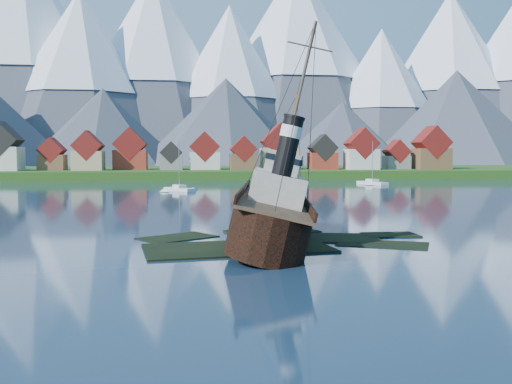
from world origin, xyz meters
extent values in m
plane|color=#172C41|center=(0.00, 0.00, 0.00)|extent=(1400.00, 1400.00, 0.00)
cube|color=black|center=(-3.00, -2.00, -0.32)|extent=(19.08, 11.42, 1.00)
cube|color=black|center=(6.00, 4.00, -0.38)|extent=(15.15, 9.76, 1.00)
cube|color=black|center=(2.00, 9.00, -0.28)|extent=(11.45, 9.06, 1.00)
cube|color=black|center=(12.00, -1.00, -0.42)|extent=(10.27, 8.34, 1.00)
cube|color=black|center=(-9.00, 6.00, -0.40)|extent=(9.42, 8.68, 1.00)
cube|color=black|center=(15.00, 5.00, -0.35)|extent=(6.00, 4.00, 1.00)
cube|color=#204814|center=(0.00, 170.00, 0.00)|extent=(600.00, 80.00, 3.20)
cube|color=#3F3D38|center=(0.00, 132.00, 0.00)|extent=(600.00, 2.50, 2.00)
cube|color=beige|center=(-72.00, 149.00, 7.10)|extent=(13.00, 10.50, 8.20)
cube|color=black|center=(-72.00, 149.00, 13.54)|extent=(13.24, 10.71, 13.24)
cube|color=brown|center=(-56.00, 153.00, 5.75)|extent=(9.00, 8.00, 5.50)
cube|color=maroon|center=(-56.00, 153.00, 10.12)|extent=(9.16, 8.16, 9.16)
cube|color=tan|center=(-43.00, 150.00, 6.40)|extent=(10.50, 9.00, 6.80)
cube|color=maroon|center=(-43.00, 150.00, 11.69)|extent=(10.69, 9.18, 10.69)
cube|color=maroon|center=(-29.00, 156.00, 6.60)|extent=(12.00, 8.50, 7.20)
cube|color=maroon|center=(-29.00, 156.00, 12.36)|extent=(12.22, 8.67, 12.22)
cube|color=slate|center=(-14.00, 151.00, 5.40)|extent=(8.00, 7.00, 4.80)
cube|color=black|center=(-14.00, 151.00, 9.24)|extent=(8.15, 7.14, 8.15)
cube|color=beige|center=(-2.00, 154.00, 6.20)|extent=(11.00, 9.50, 6.40)
cube|color=maroon|center=(-2.00, 154.00, 11.38)|extent=(11.20, 9.69, 11.20)
cube|color=brown|center=(12.00, 150.00, 5.90)|extent=(9.50, 8.00, 5.80)
cube|color=maroon|center=(12.00, 150.00, 10.51)|extent=(9.67, 8.16, 9.67)
cube|color=tan|center=(26.00, 155.00, 7.00)|extent=(13.50, 10.00, 8.00)
cube|color=maroon|center=(26.00, 155.00, 13.43)|extent=(13.75, 10.20, 13.75)
cube|color=maroon|center=(42.00, 152.00, 6.10)|extent=(10.00, 8.50, 6.20)
cube|color=black|center=(42.00, 152.00, 11.00)|extent=(10.18, 8.67, 10.18)
cube|color=beige|center=(56.00, 149.00, 6.75)|extent=(11.50, 9.00, 7.50)
cube|color=maroon|center=(56.00, 149.00, 12.57)|extent=(11.71, 9.18, 11.71)
cube|color=slate|center=(71.00, 153.00, 5.50)|extent=(9.00, 7.50, 5.00)
cube|color=maroon|center=(71.00, 153.00, 9.62)|extent=(9.16, 7.65, 9.16)
cube|color=brown|center=(84.00, 151.00, 6.90)|extent=(12.50, 10.00, 7.80)
cube|color=maroon|center=(84.00, 151.00, 13.05)|extent=(12.73, 10.20, 12.73)
cone|color=#2D333D|center=(-160.00, 500.00, 100.50)|extent=(250.00, 250.00, 205.00)
cone|color=white|center=(-160.00, 500.00, 141.50)|extent=(155.00, 155.00, 123.00)
cone|color=#2D333D|center=(-100.00, 455.00, 73.00)|extent=(180.00, 180.00, 150.00)
cone|color=white|center=(-100.00, 455.00, 103.00)|extent=(111.60, 111.60, 90.00)
cone|color=#2D333D|center=(-40.00, 495.00, 88.00)|extent=(210.00, 210.00, 180.00)
cone|color=white|center=(-40.00, 495.00, 124.00)|extent=(130.20, 130.20, 108.00)
cone|color=#2D333D|center=(30.00, 470.00, 70.50)|extent=(170.00, 170.00, 145.00)
cone|color=white|center=(30.00, 470.00, 99.50)|extent=(105.40, 105.40, 87.00)
cone|color=#2D333D|center=(100.00, 515.00, 98.00)|extent=(240.00, 240.00, 200.00)
cone|color=white|center=(100.00, 515.00, 138.00)|extent=(148.80, 148.80, 120.00)
cone|color=#2D333D|center=(170.00, 460.00, 60.50)|extent=(150.00, 150.00, 125.00)
cone|color=white|center=(170.00, 460.00, 85.50)|extent=(93.00, 93.00, 75.00)
cone|color=#2D333D|center=(250.00, 490.00, 83.00)|extent=(200.00, 200.00, 170.00)
cone|color=white|center=(250.00, 490.00, 117.00)|extent=(124.00, 124.00, 102.00)
cone|color=#2D333D|center=(-70.00, 374.00, 27.00)|extent=(120.00, 120.00, 58.00)
cone|color=#2D333D|center=(20.00, 369.00, 31.00)|extent=(136.00, 136.00, 66.00)
cone|color=#2D333D|center=(110.00, 373.00, 23.00)|extent=(110.00, 110.00, 50.00)
cone|color=#2D333D|center=(200.00, 370.00, 35.50)|extent=(150.00, 150.00, 75.00)
cube|color=black|center=(0.10, 1.24, 2.25)|extent=(6.99, 20.14, 4.20)
cone|color=black|center=(0.10, 14.31, 2.25)|extent=(6.99, 6.99, 6.99)
cylinder|color=black|center=(0.10, -8.83, 2.25)|extent=(6.99, 6.99, 4.20)
cube|color=#4C3826|center=(0.10, 1.24, 4.45)|extent=(6.85, 26.58, 0.25)
cube|color=black|center=(-3.26, 1.24, 4.90)|extent=(0.20, 25.74, 0.90)
cube|color=black|center=(3.46, 1.24, 4.90)|extent=(0.20, 25.74, 0.90)
cube|color=#ADA89E|center=(0.10, -0.25, 5.94)|extent=(5.20, 8.49, 3.00)
cube|color=#ADA89E|center=(0.10, 0.74, 8.54)|extent=(3.60, 4.00, 2.20)
cylinder|color=black|center=(0.10, -3.55, 10.24)|extent=(1.90, 1.90, 5.59)
cylinder|color=silver|center=(0.10, -3.55, 11.64)|extent=(2.00, 2.00, 1.10)
cylinder|color=#473828|center=(0.10, 9.24, 10.54)|extent=(0.28, 0.28, 11.99)
cylinder|color=#473828|center=(0.10, -1.25, 16.14)|extent=(0.32, 0.32, 12.99)
cube|color=silver|center=(-10.06, 82.45, 0.11)|extent=(7.84, 9.47, 1.32)
cube|color=silver|center=(-10.06, 82.45, 1.16)|extent=(3.40, 3.53, 0.77)
cylinder|color=gray|center=(-10.06, 82.45, 6.50)|extent=(0.15, 0.15, 11.45)
cube|color=silver|center=(45.51, 104.20, 0.11)|extent=(6.54, 11.66, 1.36)
cube|color=silver|center=(45.51, 104.20, 1.19)|extent=(3.44, 3.84, 0.80)
cylinder|color=gray|center=(45.51, 104.20, 6.71)|extent=(0.16, 0.16, 11.82)
camera|label=1|loc=(-7.65, -56.89, 9.45)|focal=40.00mm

